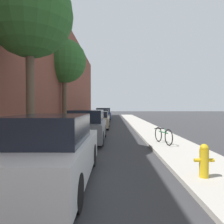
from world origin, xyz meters
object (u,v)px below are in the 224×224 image
object	(u,v)px
parked_car_navy	(104,114)
street_tree_far	(64,61)
parked_car_white	(52,152)
parked_car_black	(101,117)
bicycle	(163,136)
parked_car_grey	(88,126)
street_tree_near	(29,15)
fire_hydrant	(204,160)
parked_car_champagne	(98,120)
parked_car_silver	(105,113)

from	to	relation	value
parked_car_navy	street_tree_far	xyz separation A→B (m)	(-2.68, -10.16, 4.61)
parked_car_white	parked_car_black	world-z (taller)	parked_car_white
street_tree_far	bicycle	distance (m)	11.26
parked_car_grey	parked_car_black	xyz separation A→B (m)	(-0.05, 11.73, -0.07)
parked_car_grey	parked_car_navy	world-z (taller)	parked_car_grey
parked_car_grey	street_tree_near	distance (m)	5.44
parked_car_black	street_tree_near	xyz separation A→B (m)	(-1.47, -15.04, 4.11)
parked_car_black	parked_car_navy	bearing A→B (deg)	89.52
parked_car_grey	fire_hydrant	distance (m)	6.61
parked_car_grey	parked_car_champagne	distance (m)	5.97
street_tree_far	parked_car_black	bearing A→B (deg)	62.10
parked_car_white	parked_car_silver	distance (m)	27.90
parked_car_champagne	street_tree_far	size ratio (longest dim) A/B	0.58
parked_car_white	parked_car_champagne	bearing A→B (deg)	89.19
parked_car_white	bicycle	world-z (taller)	parked_car_white
parked_car_black	street_tree_far	size ratio (longest dim) A/B	0.57
parked_car_white	parked_car_black	size ratio (longest dim) A/B	1.06
street_tree_near	fire_hydrant	world-z (taller)	street_tree_near
parked_car_navy	parked_car_black	bearing A→B (deg)	-90.48
parked_car_white	street_tree_far	bearing A→B (deg)	101.68
parked_car_white	street_tree_near	distance (m)	4.97
street_tree_near	fire_hydrant	distance (m)	6.86
parked_car_silver	parked_car_navy	bearing A→B (deg)	-89.21
parked_car_champagne	parked_car_navy	xyz separation A→B (m)	(-0.09, 10.94, 0.07)
parked_car_navy	street_tree_near	bearing A→B (deg)	-94.29
parked_car_grey	parked_car_navy	size ratio (longest dim) A/B	1.08
parked_car_navy	street_tree_near	xyz separation A→B (m)	(-1.52, -20.22, 4.05)
fire_hydrant	parked_car_champagne	bearing A→B (deg)	105.35
parked_car_grey	street_tree_near	world-z (taller)	street_tree_near
parked_car_grey	parked_car_black	distance (m)	11.73
street_tree_near	street_tree_far	xyz separation A→B (m)	(-1.16, 10.07, 0.56)
parked_car_white	parked_car_black	distance (m)	17.54
parked_car_white	fire_hydrant	size ratio (longest dim) A/B	5.63
parked_car_black	street_tree_far	xyz separation A→B (m)	(-2.63, -4.98, 4.67)
parked_car_champagne	fire_hydrant	size ratio (longest dim) A/B	5.43
street_tree_far	bicycle	world-z (taller)	street_tree_far
parked_car_white	parked_car_champagne	xyz separation A→B (m)	(0.17, 11.78, -0.06)
parked_car_champagne	street_tree_near	distance (m)	10.28
parked_car_silver	bicycle	world-z (taller)	parked_car_silver
parked_car_black	street_tree_near	bearing A→B (deg)	-95.60
parked_car_grey	street_tree_far	distance (m)	8.60
parked_car_grey	parked_car_black	size ratio (longest dim) A/B	1.16
parked_car_grey	parked_car_silver	xyz separation A→B (m)	(-0.08, 22.09, -0.04)
parked_car_black	fire_hydrant	xyz separation A→B (m)	(3.34, -17.46, -0.14)
street_tree_far	fire_hydrant	size ratio (longest dim) A/B	9.33
parked_car_grey	street_tree_near	bearing A→B (deg)	-114.67
parked_car_black	parked_car_silver	size ratio (longest dim) A/B	0.96
parked_car_silver	bicycle	xyz separation A→B (m)	(3.47, -23.47, -0.22)
street_tree_far	bicycle	size ratio (longest dim) A/B	4.39
parked_car_champagne	bicycle	bearing A→B (deg)	-65.75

